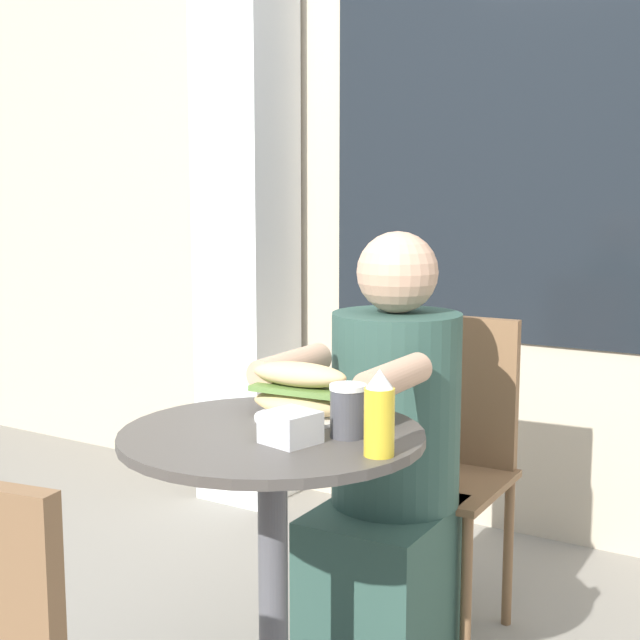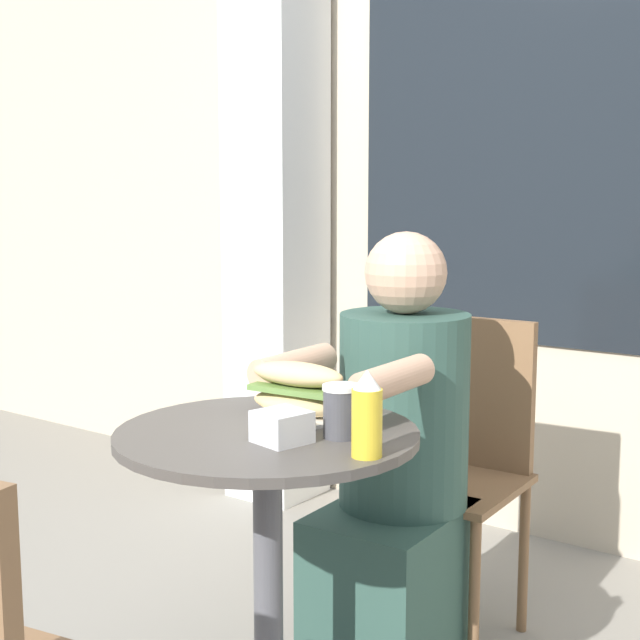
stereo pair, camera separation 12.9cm
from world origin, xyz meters
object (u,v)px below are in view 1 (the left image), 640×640
cafe_table (273,533)px  diner_chair (445,444)px  drink_cup (348,410)px  seated_diner (389,489)px  sandwich_on_plate (299,393)px  condiment_bottle (379,414)px

cafe_table → diner_chair: diner_chair is taller
diner_chair → drink_cup: 0.84m
drink_cup → seated_diner: bearing=107.2°
sandwich_on_plate → condiment_bottle: condiment_bottle is taller
condiment_bottle → drink_cup: bearing=144.8°
diner_chair → condiment_bottle: bearing=104.1°
seated_diner → sandwich_on_plate: size_ratio=5.12×
seated_diner → drink_cup: 0.55m
cafe_table → condiment_bottle: size_ratio=4.73×
diner_chair → drink_cup: bearing=98.0°
diner_chair → sandwich_on_plate: diner_chair is taller
diner_chair → seated_diner: size_ratio=0.78×
diner_chair → condiment_bottle: condiment_bottle is taller
diner_chair → condiment_bottle: (0.25, -0.86, 0.30)m
diner_chair → sandwich_on_plate: bearing=86.7°
diner_chair → drink_cup: size_ratio=8.44×
cafe_table → condiment_bottle: bearing=-7.5°
cafe_table → sandwich_on_plate: 0.29m
cafe_table → condiment_bottle: (0.26, -0.03, 0.29)m
drink_cup → condiment_bottle: 0.14m
cafe_table → drink_cup: size_ratio=7.25×
condiment_bottle → cafe_table: bearing=172.5°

